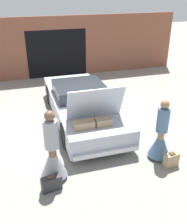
# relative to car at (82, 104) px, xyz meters

# --- Properties ---
(ground_plane) EXTENTS (40.00, 40.00, 0.00)m
(ground_plane) POSITION_rel_car_xyz_m (0.00, -0.01, -0.53)
(ground_plane) COLOR gray
(garage_wall_back) EXTENTS (12.00, 0.14, 2.80)m
(garage_wall_back) POSITION_rel_car_xyz_m (0.00, 4.68, 0.86)
(garage_wall_back) COLOR brown
(garage_wall_back) RESTS_ON ground_plane
(car) EXTENTS (1.88, 5.02, 1.71)m
(car) POSITION_rel_car_xyz_m (0.00, 0.00, 0.00)
(car) COLOR #B2B7C6
(car) RESTS_ON ground_plane
(person_left) EXTENTS (0.62, 0.62, 1.75)m
(person_left) POSITION_rel_car_xyz_m (-1.37, -2.73, 0.10)
(person_left) COLOR brown
(person_left) RESTS_ON ground_plane
(person_right) EXTENTS (0.57, 0.57, 1.65)m
(person_right) POSITION_rel_car_xyz_m (1.37, -2.73, 0.06)
(person_right) COLOR #997051
(person_right) RESTS_ON ground_plane
(suitcase_beside_left_person) EXTENTS (0.47, 0.26, 0.37)m
(suitcase_beside_left_person) POSITION_rel_car_xyz_m (-1.49, -3.12, -0.36)
(suitcase_beside_left_person) COLOR #2D2D33
(suitcase_beside_left_person) RESTS_ON ground_plane
(suitcase_beside_right_person) EXTENTS (0.40, 0.23, 0.39)m
(suitcase_beside_right_person) POSITION_rel_car_xyz_m (1.49, -3.14, -0.35)
(suitcase_beside_right_person) COLOR #9E8460
(suitcase_beside_right_person) RESTS_ON ground_plane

